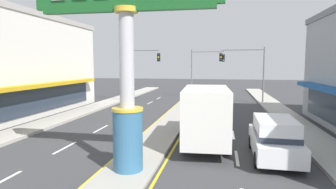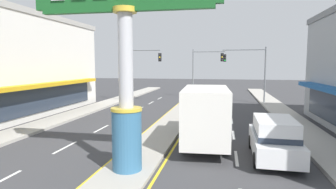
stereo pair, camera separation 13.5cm
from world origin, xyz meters
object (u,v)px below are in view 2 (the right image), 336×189
at_px(district_sign, 126,63).
at_px(suv_far_right_lane, 274,138).
at_px(traffic_light_right_side, 249,65).
at_px(box_truck_near_right_lane, 206,113).
at_px(traffic_light_left_side, 136,65).
at_px(traffic_light_median_far, 205,65).

bearing_deg(district_sign, suv_far_right_lane, 25.57).
xyz_separation_m(traffic_light_right_side, box_truck_near_right_lane, (-3.49, -17.13, -2.55)).
xyz_separation_m(district_sign, traffic_light_left_side, (-6.27, 20.85, -0.10)).
bearing_deg(traffic_light_left_side, traffic_light_median_far, 33.35).
height_order(district_sign, traffic_light_median_far, district_sign).
xyz_separation_m(district_sign, traffic_light_median_far, (1.26, 25.80, -0.16)).
bearing_deg(traffic_light_right_side, suv_far_right_lane, -90.87).
height_order(district_sign, suv_far_right_lane, district_sign).
height_order(district_sign, traffic_light_left_side, district_sign).
xyz_separation_m(traffic_light_median_far, box_truck_near_right_lane, (1.52, -21.13, -2.50)).
bearing_deg(traffic_light_right_side, box_truck_near_right_lane, -101.53).
bearing_deg(box_truck_near_right_lane, traffic_light_median_far, 94.11).
bearing_deg(district_sign, traffic_light_right_side, 73.96).
distance_m(traffic_light_right_side, box_truck_near_right_lane, 17.67).
relative_size(traffic_light_left_side, traffic_light_median_far, 1.00).
height_order(traffic_light_median_far, suv_far_right_lane, traffic_light_median_far).
relative_size(traffic_light_right_side, box_truck_near_right_lane, 0.88).
relative_size(district_sign, suv_far_right_lane, 1.71).
distance_m(district_sign, traffic_light_median_far, 25.84).
height_order(traffic_light_left_side, suv_far_right_lane, traffic_light_left_side).
xyz_separation_m(district_sign, traffic_light_right_side, (6.27, 21.81, -0.10)).
distance_m(district_sign, traffic_light_left_side, 21.77).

